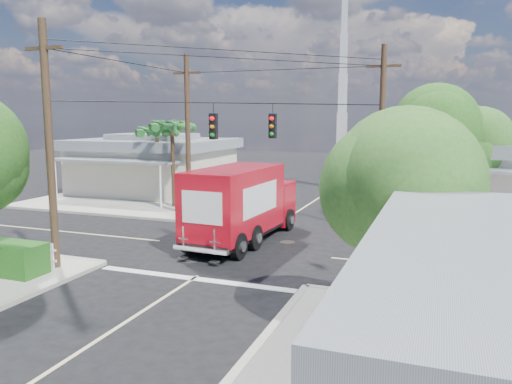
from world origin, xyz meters
The scene contains 14 objects.
ground centered at (0.00, 0.00, 0.00)m, with size 120.00×120.00×0.00m, color black.
sidewalk_ne centered at (10.88, 10.88, 0.07)m, with size 14.12×14.12×0.14m.
sidewalk_nw centered at (-10.88, 10.88, 0.07)m, with size 14.12×14.12×0.14m.
road_markings centered at (0.00, -1.47, 0.01)m, with size 32.00×32.00×0.01m.
building_nw centered at (-12.00, 12.46, 2.22)m, with size 10.80×10.20×4.30m.
radio_tower centered at (0.50, 20.00, 5.64)m, with size 0.80×0.80×17.00m.
tree_ne_front centered at (7.21, 6.76, 4.77)m, with size 4.21×4.14×6.66m.
tree_ne_back centered at (9.81, 8.96, 4.19)m, with size 3.77×3.66×5.82m.
tree_se centered at (7.01, -7.24, 4.04)m, with size 3.67×3.54×5.62m.
palm_nw_front centered at (-7.50, 7.50, 5.04)m, with size 3.01×3.08×5.59m.
palm_nw_back centered at (-9.50, 9.00, 4.67)m, with size 3.01×3.08×5.19m.
utility_poles centered at (-1.58, 1.60, 4.67)m, with size 12.00×10.68×9.00m.
vending_boxes centered at (6.50, 6.20, 0.69)m, with size 1.90×0.50×1.10m.
delivery_truck centered at (-0.40, 1.24, 1.75)m, with size 2.97×8.09×3.44m.
Camera 1 is at (7.95, -19.35, 5.60)m, focal length 35.00 mm.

